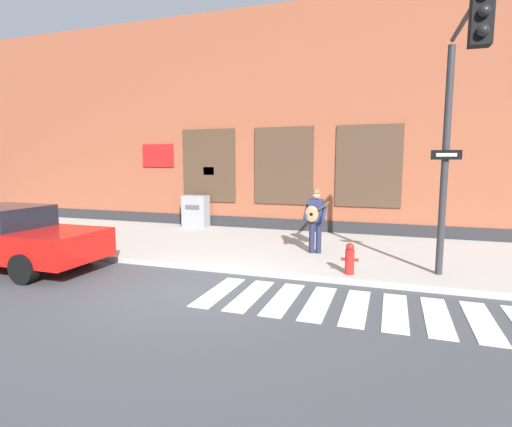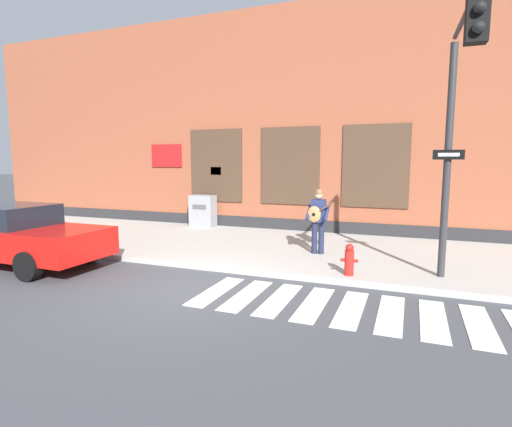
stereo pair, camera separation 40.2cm
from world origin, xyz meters
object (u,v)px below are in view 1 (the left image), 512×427
(busker, at_px, (315,217))
(utility_box, at_px, (196,211))
(fire_hydrant, at_px, (350,259))
(traffic_light, at_px, (458,106))
(red_car, at_px, (11,237))

(busker, height_order, utility_box, busker)
(busker, relative_size, utility_box, 1.44)
(utility_box, relative_size, fire_hydrant, 1.72)
(traffic_light, xyz_separation_m, utility_box, (-8.12, 5.19, -2.88))
(red_car, xyz_separation_m, utility_box, (1.73, 6.37, -0.02))
(busker, distance_m, fire_hydrant, 2.20)
(busker, height_order, traffic_light, traffic_light)
(busker, distance_m, traffic_light, 4.49)
(red_car, distance_m, busker, 7.65)
(busker, bearing_deg, traffic_light, -36.42)
(utility_box, bearing_deg, red_car, -105.17)
(busker, xyz_separation_m, utility_box, (-5.11, 2.97, -0.38))
(utility_box, bearing_deg, traffic_light, -32.56)
(red_car, bearing_deg, fire_hydrant, 11.53)
(traffic_light, height_order, utility_box, traffic_light)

